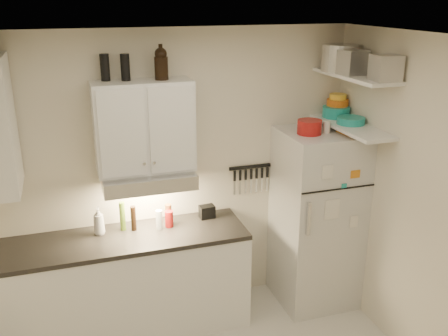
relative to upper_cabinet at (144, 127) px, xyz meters
name	(u,v)px	position (x,y,z in m)	size (l,w,h in m)	color
ceiling	(231,41)	(0.30, -1.33, 0.78)	(3.20, 3.00, 0.02)	white
back_wall	(177,176)	(0.30, 0.18, -0.53)	(3.20, 0.02, 2.60)	beige
right_wall	(441,220)	(1.91, -1.33, -0.53)	(0.02, 3.00, 2.60)	beige
base_cabinet	(126,287)	(-0.25, -0.14, -1.39)	(2.10, 0.60, 0.88)	white
countertop	(123,239)	(-0.25, -0.14, -0.93)	(2.10, 0.62, 0.04)	black
upper_cabinet	(144,127)	(0.00, 0.00, 0.00)	(0.80, 0.33, 0.75)	white
range_hood	(148,179)	(0.00, -0.06, -0.44)	(0.76, 0.46, 0.12)	silver
fridge	(316,219)	(1.55, -0.18, -0.98)	(0.70, 0.68, 1.70)	silver
shelf_hi	(355,76)	(1.75, -0.31, 0.38)	(0.30, 0.95, 0.03)	white
shelf_lo	(351,127)	(1.75, -0.31, -0.07)	(0.30, 0.95, 0.03)	white
knife_strip	(250,167)	(1.00, 0.15, -0.51)	(0.42, 0.02, 0.03)	black
dutch_oven	(309,127)	(1.40, -0.21, -0.06)	(0.21, 0.21, 0.12)	#9E1412
book_stack	(352,130)	(1.76, -0.32, -0.09)	(0.17, 0.22, 0.07)	orange
spice_jar	(327,127)	(1.56, -0.23, -0.07)	(0.06, 0.06, 0.11)	silver
stock_pot	(340,58)	(1.72, -0.08, 0.50)	(0.32, 0.32, 0.23)	silver
tin_a	(353,62)	(1.71, -0.32, 0.49)	(0.20, 0.18, 0.20)	#AAAAAD
tin_b	(386,68)	(1.78, -0.67, 0.49)	(0.20, 0.20, 0.20)	#AAAAAD
bowl_teal	(336,112)	(1.78, 0.00, 0.00)	(0.25, 0.25, 0.10)	teal
bowl_orange	(338,103)	(1.80, 0.03, 0.08)	(0.20, 0.20, 0.06)	orange
bowl_yellow	(338,97)	(1.80, 0.03, 0.13)	(0.16, 0.16, 0.05)	yellow
plates	(351,121)	(1.77, -0.27, -0.02)	(0.24, 0.24, 0.06)	teal
growler_a	(161,65)	(0.17, 0.03, 0.49)	(0.10, 0.10, 0.23)	black
growler_b	(161,63)	(0.16, 0.00, 0.51)	(0.11, 0.11, 0.26)	black
thermos_a	(125,67)	(-0.12, 0.04, 0.48)	(0.07, 0.07, 0.21)	black
thermos_b	(105,67)	(-0.27, 0.08, 0.48)	(0.07, 0.07, 0.21)	black
soap_bottle	(99,219)	(-0.43, -0.01, -0.77)	(0.10, 0.11, 0.27)	white
pepper_mill	(168,214)	(0.18, 0.00, -0.81)	(0.06, 0.06, 0.18)	#57381A
oil_bottle	(122,216)	(-0.22, 0.01, -0.78)	(0.05, 0.05, 0.26)	#51711C
vinegar_bottle	(133,218)	(-0.14, -0.03, -0.79)	(0.05, 0.05, 0.22)	black
clear_bottle	(159,220)	(0.08, -0.07, -0.82)	(0.06, 0.06, 0.17)	silver
red_jar	(169,219)	(0.17, -0.05, -0.83)	(0.07, 0.07, 0.15)	#9E1412
caddy	(207,212)	(0.54, 0.02, -0.85)	(0.13, 0.10, 0.12)	black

